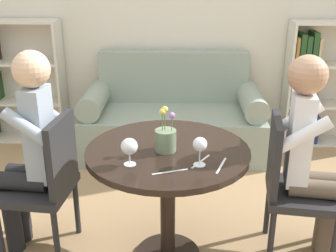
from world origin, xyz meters
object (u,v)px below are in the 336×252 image
object	(u,v)px
person_right	(311,154)
flower_vase	(166,138)
chair_right	(292,183)
wine_glass_right	(200,145)
bookshelf_left	(1,81)
wine_glass_left	(129,147)
person_left	(29,149)
chair_left	(46,180)
couch	(173,120)
bookshelf_right	(322,87)

from	to	relation	value
person_right	flower_vase	xyz separation A→B (m)	(-0.84, -0.08, 0.12)
chair_right	wine_glass_right	bearing A→B (deg)	123.40
bookshelf_left	chair_right	world-z (taller)	bookshelf_left
person_right	bookshelf_left	bearing A→B (deg)	62.31
chair_right	wine_glass_right	distance (m)	0.73
wine_glass_left	wine_glass_right	distance (m)	0.36
person_left	flower_vase	size ratio (longest dim) A/B	4.99
chair_left	couch	bearing A→B (deg)	160.42
wine_glass_right	bookshelf_right	bearing A→B (deg)	58.01
bookshelf_left	wine_glass_right	distance (m)	2.83
couch	bookshelf_left	world-z (taller)	bookshelf_left
couch	chair_left	bearing A→B (deg)	-115.72
flower_vase	bookshelf_right	bearing A→B (deg)	52.07
bookshelf_left	chair_right	distance (m)	3.06
person_right	wine_glass_right	world-z (taller)	person_right
bookshelf_right	flower_vase	size ratio (longest dim) A/B	4.71
bookshelf_left	flower_vase	xyz separation A→B (m)	(1.72, -1.90, 0.20)
bookshelf_right	person_left	world-z (taller)	person_left
bookshelf_right	chair_right	distance (m)	1.94
chair_left	wine_glass_left	size ratio (longest dim) A/B	6.07
couch	bookshelf_left	bearing A→B (deg)	171.24
person_left	person_right	xyz separation A→B (m)	(1.65, -0.03, 0.00)
wine_glass_left	chair_right	bearing A→B (deg)	16.68
couch	bookshelf_left	xyz separation A→B (m)	(-1.74, 0.27, 0.30)
chair_left	wine_glass_right	bearing A→B (deg)	79.89
couch	person_right	xyz separation A→B (m)	(0.83, -1.55, 0.38)
person_left	wine_glass_left	bearing A→B (deg)	71.85
chair_left	flower_vase	xyz separation A→B (m)	(0.73, -0.09, 0.32)
chair_right	flower_vase	bearing A→B (deg)	105.05
couch	flower_vase	distance (m)	1.71
chair_right	flower_vase	size ratio (longest dim) A/B	3.49
person_left	flower_vase	world-z (taller)	person_left
wine_glass_left	wine_glass_right	size ratio (longest dim) A/B	0.95
chair_right	wine_glass_right	xyz separation A→B (m)	(-0.57, -0.28, 0.36)
bookshelf_left	flower_vase	world-z (taller)	bookshelf_left
couch	chair_right	world-z (taller)	couch
person_left	wine_glass_left	xyz separation A→B (m)	(0.63, -0.29, 0.15)
chair_left	wine_glass_right	world-z (taller)	same
bookshelf_left	chair_left	xyz separation A→B (m)	(0.99, -1.81, -0.12)
chair_left	wine_glass_left	bearing A→B (deg)	69.92
bookshelf_left	couch	bearing A→B (deg)	-8.76
person_right	flower_vase	world-z (taller)	person_right
couch	chair_right	bearing A→B (deg)	-64.15
chair_left	person_left	distance (m)	0.22
couch	bookshelf_right	distance (m)	1.52
person_left	person_right	bearing A→B (deg)	95.24
couch	bookshelf_right	size ratio (longest dim) A/B	1.38
person_right	wine_glass_right	size ratio (longest dim) A/B	8.13
chair_right	person_right	bearing A→B (deg)	-95.38
person_left	chair_left	bearing A→B (deg)	85.72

